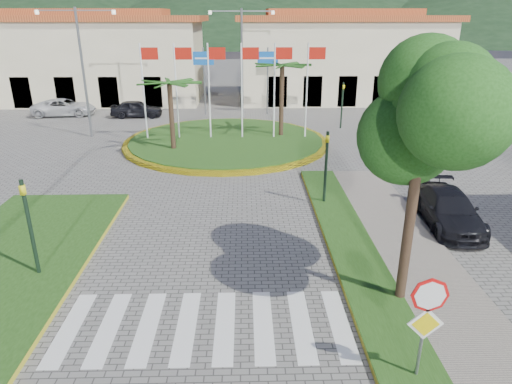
{
  "coord_description": "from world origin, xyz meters",
  "views": [
    {
      "loc": [
        1.17,
        -5.82,
        7.57
      ],
      "look_at": [
        1.51,
        8.0,
        2.18
      ],
      "focal_mm": 32.0,
      "sensor_mm": 36.0,
      "label": 1
    }
  ],
  "objects_px": {
    "roundabout_island": "(226,141)",
    "car_side_right": "(449,209)",
    "white_van": "(64,107)",
    "stop_sign": "(427,314)",
    "deciduous_tree": "(423,120)",
    "car_dark_b": "(279,100)",
    "car_dark_a": "(137,109)"
  },
  "relations": [
    {
      "from": "roundabout_island",
      "to": "car_side_right",
      "type": "distance_m",
      "value": 15.0
    },
    {
      "from": "roundabout_island",
      "to": "white_van",
      "type": "relative_size",
      "value": 2.65
    },
    {
      "from": "stop_sign",
      "to": "white_van",
      "type": "xyz_separation_m",
      "value": [
        -18.14,
        28.88,
        -1.13
      ]
    },
    {
      "from": "deciduous_tree",
      "to": "white_van",
      "type": "distance_m",
      "value": 32.24
    },
    {
      "from": "deciduous_tree",
      "to": "car_side_right",
      "type": "xyz_separation_m",
      "value": [
        3.41,
        4.94,
        -4.52
      ]
    },
    {
      "from": "white_van",
      "to": "car_dark_b",
      "type": "relative_size",
      "value": 1.45
    },
    {
      "from": "white_van",
      "to": "car_dark_a",
      "type": "xyz_separation_m",
      "value": [
        5.92,
        -0.75,
        0.01
      ]
    },
    {
      "from": "car_dark_a",
      "to": "car_dark_b",
      "type": "relative_size",
      "value": 1.2
    },
    {
      "from": "deciduous_tree",
      "to": "stop_sign",
      "type": "bearing_deg",
      "value": -101.18
    },
    {
      "from": "roundabout_island",
      "to": "stop_sign",
      "type": "relative_size",
      "value": 4.79
    },
    {
      "from": "stop_sign",
      "to": "car_side_right",
      "type": "distance_m",
      "value": 9.0
    },
    {
      "from": "car_dark_b",
      "to": "deciduous_tree",
      "type": "bearing_deg",
      "value": -173.0
    },
    {
      "from": "white_van",
      "to": "deciduous_tree",
      "type": "bearing_deg",
      "value": -149.34
    },
    {
      "from": "deciduous_tree",
      "to": "car_dark_b",
      "type": "distance_m",
      "value": 30.02
    },
    {
      "from": "deciduous_tree",
      "to": "car_dark_b",
      "type": "bearing_deg",
      "value": 92.53
    },
    {
      "from": "roundabout_island",
      "to": "stop_sign",
      "type": "bearing_deg",
      "value": -76.27
    },
    {
      "from": "roundabout_island",
      "to": "stop_sign",
      "type": "xyz_separation_m",
      "value": [
        4.9,
        -20.04,
        1.62
      ]
    },
    {
      "from": "deciduous_tree",
      "to": "white_van",
      "type": "height_order",
      "value": "deciduous_tree"
    },
    {
      "from": "stop_sign",
      "to": "car_dark_b",
      "type": "xyz_separation_m",
      "value": [
        -0.71,
        32.67,
        -1.25
      ]
    },
    {
      "from": "roundabout_island",
      "to": "stop_sign",
      "type": "height_order",
      "value": "roundabout_island"
    },
    {
      "from": "white_van",
      "to": "car_side_right",
      "type": "distance_m",
      "value": 30.46
    },
    {
      "from": "stop_sign",
      "to": "deciduous_tree",
      "type": "xyz_separation_m",
      "value": [
        0.6,
        3.04,
        3.38
      ]
    },
    {
      "from": "white_van",
      "to": "car_side_right",
      "type": "bearing_deg",
      "value": -138.63
    },
    {
      "from": "white_van",
      "to": "car_dark_b",
      "type": "distance_m",
      "value": 17.84
    },
    {
      "from": "car_dark_b",
      "to": "car_side_right",
      "type": "bearing_deg",
      "value": -164.71
    },
    {
      "from": "roundabout_island",
      "to": "deciduous_tree",
      "type": "height_order",
      "value": "deciduous_tree"
    },
    {
      "from": "roundabout_island",
      "to": "white_van",
      "type": "xyz_separation_m",
      "value": [
        -13.25,
        8.84,
        0.49
      ]
    },
    {
      "from": "white_van",
      "to": "car_side_right",
      "type": "height_order",
      "value": "white_van"
    },
    {
      "from": "roundabout_island",
      "to": "car_dark_a",
      "type": "bearing_deg",
      "value": 132.15
    },
    {
      "from": "stop_sign",
      "to": "deciduous_tree",
      "type": "bearing_deg",
      "value": 78.82
    },
    {
      "from": "car_side_right",
      "to": "car_dark_b",
      "type": "bearing_deg",
      "value": 106.03
    },
    {
      "from": "stop_sign",
      "to": "deciduous_tree",
      "type": "relative_size",
      "value": 0.39
    }
  ]
}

